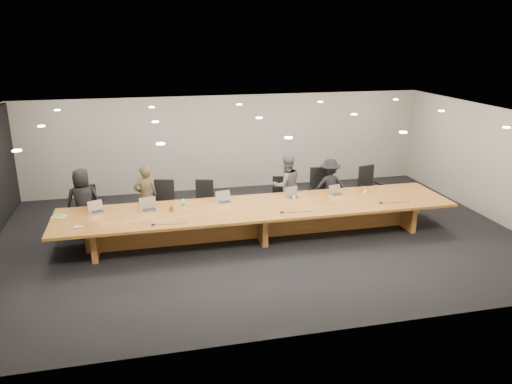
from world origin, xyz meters
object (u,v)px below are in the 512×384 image
chair_left (163,204)px  mic_right (381,203)px  conference_table (259,216)px  chair_mid_left (204,202)px  laptop_b (149,204)px  laptop_e (337,190)px  person_a (83,202)px  chair_far_right (371,188)px  mic_left (153,224)px  laptop_a (97,207)px  chair_far_left (89,209)px  laptop_d (294,193)px  water_bottle (183,204)px  paper_cup_near (294,198)px  person_b (146,197)px  amber_mug (171,209)px  av_box (79,227)px  chair_right (321,191)px  mic_center (282,212)px  person_c (287,185)px  chair_mid_right (281,196)px  person_d (329,186)px  laptop_c (225,197)px  paper_cup_far (365,192)px

chair_left → mic_right: (4.92, -1.57, 0.19)m
conference_table → chair_mid_left: 1.67m
laptop_b → laptop_e: bearing=-11.1°
person_a → laptop_e: bearing=165.1°
chair_far_right → mic_left: 6.06m
laptop_e → chair_far_right: bearing=21.6°
conference_table → person_a: (-3.92, 1.13, 0.27)m
chair_mid_left → mic_right: (3.91, -1.68, 0.23)m
laptop_a → mic_left: 1.57m
chair_far_left → laptop_d: size_ratio=3.47×
water_bottle → mic_left: size_ratio=2.11×
chair_left → chair_far_right: (5.48, 0.08, 0.01)m
laptop_b → water_bottle: (0.75, -0.07, -0.03)m
laptop_a → paper_cup_near: 4.47m
person_b → amber_mug: size_ratio=14.73×
laptop_a → mic_right: (6.37, -0.84, -0.11)m
laptop_d → amber_mug: laptop_d is taller
laptop_b → av_box: 1.60m
chair_right → laptop_b: bearing=-158.3°
paper_cup_near → chair_left: bearing=163.8°
water_bottle → person_b: bearing=127.9°
conference_table → chair_far_left: chair_far_left is taller
chair_mid_left → mic_center: size_ratio=9.58×
chair_far_right → mic_right: bearing=-125.7°
chair_far_left → av_box: bearing=-104.5°
chair_left → paper_cup_near: size_ratio=13.35×
chair_far_left → water_bottle: 2.41m
chair_left → person_c: size_ratio=0.71×
paper_cup_near → mic_left: paper_cup_near is taller
chair_mid_right → water_bottle: chair_mid_right is taller
laptop_e → chair_left: bearing=158.4°
chair_far_left → person_c: (4.85, -0.03, 0.26)m
mic_center → mic_left: bearing=-177.9°
chair_left → chair_mid_right: size_ratio=1.14×
chair_left → person_d: (4.27, 0.04, 0.15)m
laptop_c → laptop_d: 1.66m
chair_far_right → water_bottle: bearing=174.5°
chair_mid_right → person_a: size_ratio=0.64×
mic_left → mic_right: mic_right is taller
chair_left → laptop_d: (3.05, -0.75, 0.30)m
laptop_c → av_box: (-3.15, -0.86, -0.12)m
laptop_c → mic_left: laptop_c is taller
water_bottle → paper_cup_far: (4.43, 0.10, -0.06)m
chair_mid_left → mic_left: (-1.29, -1.89, 0.23)m
laptop_d → laptop_e: 1.10m
person_a → av_box: person_a is taller
person_c → laptop_d: bearing=77.9°
paper_cup_far → mic_left: size_ratio=0.88×
chair_left → chair_far_left: bearing=-169.1°
person_b → av_box: person_b is taller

